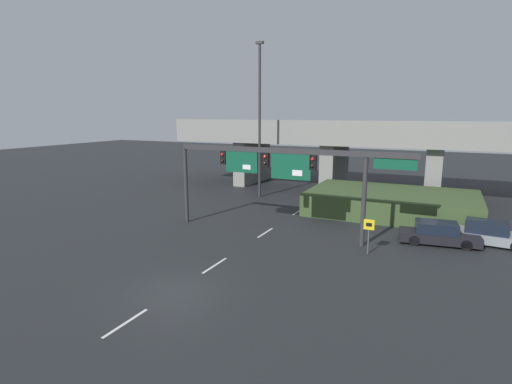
# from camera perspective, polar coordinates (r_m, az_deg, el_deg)

# --- Properties ---
(ground_plane) EXTENTS (160.00, 160.00, 0.00)m
(ground_plane) POSITION_cam_1_polar(r_m,az_deg,el_deg) (19.10, -11.67, -13.80)
(ground_plane) COLOR black
(lane_markings) EXTENTS (0.14, 35.44, 0.01)m
(lane_markings) POSITION_cam_1_polar(r_m,az_deg,el_deg) (30.25, 3.92, -4.17)
(lane_markings) COLOR silver
(lane_markings) RESTS_ON ground
(signal_gantry) EXTENTS (16.05, 0.44, 5.79)m
(signal_gantry) POSITION_cam_1_polar(r_m,az_deg,el_deg) (26.00, 3.33, 3.90)
(signal_gantry) COLOR #2D2D30
(signal_gantry) RESTS_ON ground
(speed_limit_sign) EXTENTS (0.60, 0.11, 2.12)m
(speed_limit_sign) POSITION_cam_1_polar(r_m,az_deg,el_deg) (23.80, 15.81, -5.38)
(speed_limit_sign) COLOR #4C4C4C
(speed_limit_sign) RESTS_ON ground
(highway_light_pole_near) EXTENTS (0.70, 0.36, 14.42)m
(highway_light_pole_near) POSITION_cam_1_polar(r_m,az_deg,el_deg) (38.14, 0.52, 10.56)
(highway_light_pole_near) COLOR #2D2D30
(highway_light_pole_near) RESTS_ON ground
(overpass_bridge) EXTENTS (34.60, 8.80, 7.35)m
(overpass_bridge) POSITION_cam_1_polar(r_m,az_deg,el_deg) (43.33, 11.28, 6.94)
(overpass_bridge) COLOR gray
(overpass_bridge) RESTS_ON ground
(grass_embankment) EXTENTS (12.86, 7.92, 1.81)m
(grass_embankment) POSITION_cam_1_polar(r_m,az_deg,el_deg) (33.98, 18.79, -1.47)
(grass_embankment) COLOR #384C28
(grass_embankment) RESTS_ON ground
(parked_sedan_near_right) EXTENTS (4.83, 2.33, 1.40)m
(parked_sedan_near_right) POSITION_cam_1_polar(r_m,az_deg,el_deg) (27.33, 24.55, -5.46)
(parked_sedan_near_right) COLOR black
(parked_sedan_near_right) RESTS_ON ground
(parked_sedan_mid_right) EXTENTS (4.70, 2.28, 1.43)m
(parked_sedan_mid_right) POSITION_cam_1_polar(r_m,az_deg,el_deg) (28.78, 30.25, -5.15)
(parked_sedan_mid_right) COLOR gray
(parked_sedan_mid_right) RESTS_ON ground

